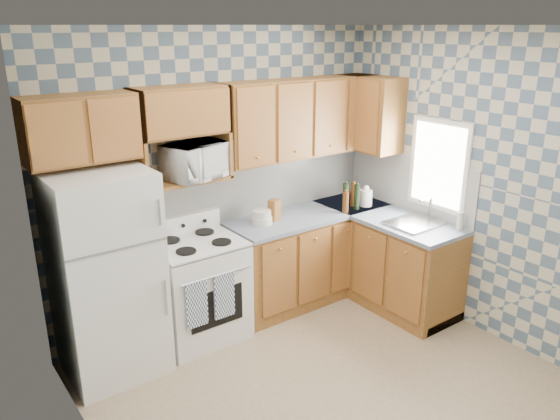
# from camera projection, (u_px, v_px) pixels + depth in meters

# --- Properties ---
(floor) EXTENTS (3.40, 3.40, 0.00)m
(floor) POSITION_uv_depth(u_px,v_px,m) (331.00, 385.00, 4.31)
(floor) COLOR #836C53
(floor) RESTS_ON ground
(back_wall) EXTENTS (3.40, 0.02, 2.70)m
(back_wall) POSITION_uv_depth(u_px,v_px,m) (222.00, 177.00, 5.09)
(back_wall) COLOR slate
(back_wall) RESTS_ON ground
(right_wall) EXTENTS (0.02, 3.20, 2.70)m
(right_wall) POSITION_uv_depth(u_px,v_px,m) (480.00, 186.00, 4.83)
(right_wall) COLOR slate
(right_wall) RESTS_ON ground
(backsplash_back) EXTENTS (2.60, 0.02, 0.56)m
(backsplash_back) POSITION_uv_depth(u_px,v_px,m) (258.00, 186.00, 5.36)
(backsplash_back) COLOR white
(backsplash_back) RESTS_ON back_wall
(backsplash_right) EXTENTS (0.02, 1.60, 0.56)m
(backsplash_right) POSITION_uv_depth(u_px,v_px,m) (408.00, 182.00, 5.48)
(backsplash_right) COLOR white
(backsplash_right) RESTS_ON right_wall
(refrigerator) EXTENTS (0.75, 0.70, 1.68)m
(refrigerator) POSITION_uv_depth(u_px,v_px,m) (106.00, 275.00, 4.27)
(refrigerator) COLOR white
(refrigerator) RESTS_ON floor
(stove_body) EXTENTS (0.76, 0.65, 0.90)m
(stove_body) POSITION_uv_depth(u_px,v_px,m) (198.00, 291.00, 4.87)
(stove_body) COLOR white
(stove_body) RESTS_ON floor
(cooktop) EXTENTS (0.76, 0.65, 0.02)m
(cooktop) POSITION_uv_depth(u_px,v_px,m) (196.00, 243.00, 4.72)
(cooktop) COLOR silver
(cooktop) RESTS_ON stove_body
(backguard) EXTENTS (0.76, 0.08, 0.17)m
(backguard) POSITION_uv_depth(u_px,v_px,m) (181.00, 224.00, 4.90)
(backguard) COLOR white
(backguard) RESTS_ON cooktop
(dish_towel_left) EXTENTS (0.19, 0.02, 0.41)m
(dish_towel_left) POSITION_uv_depth(u_px,v_px,m) (197.00, 304.00, 4.47)
(dish_towel_left) COLOR navy
(dish_towel_left) RESTS_ON stove_body
(dish_towel_right) EXTENTS (0.19, 0.02, 0.41)m
(dish_towel_right) POSITION_uv_depth(u_px,v_px,m) (224.00, 295.00, 4.62)
(dish_towel_right) COLOR navy
(dish_towel_right) RESTS_ON stove_body
(base_cabinets_back) EXTENTS (1.75, 0.60, 0.88)m
(base_cabinets_back) POSITION_uv_depth(u_px,v_px,m) (309.00, 256.00, 5.62)
(base_cabinets_back) COLOR brown
(base_cabinets_back) RESTS_ON floor
(base_cabinets_right) EXTENTS (0.60, 1.60, 0.88)m
(base_cabinets_right) POSITION_uv_depth(u_px,v_px,m) (384.00, 259.00, 5.56)
(base_cabinets_right) COLOR brown
(base_cabinets_right) RESTS_ON floor
(countertop_back) EXTENTS (1.77, 0.63, 0.04)m
(countertop_back) POSITION_uv_depth(u_px,v_px,m) (310.00, 214.00, 5.47)
(countertop_back) COLOR slate
(countertop_back) RESTS_ON base_cabinets_back
(countertop_right) EXTENTS (0.63, 1.60, 0.04)m
(countertop_right) POSITION_uv_depth(u_px,v_px,m) (386.00, 216.00, 5.41)
(countertop_right) COLOR slate
(countertop_right) RESTS_ON base_cabinets_right
(upper_cabinets_back) EXTENTS (1.75, 0.33, 0.74)m
(upper_cabinets_back) POSITION_uv_depth(u_px,v_px,m) (303.00, 118.00, 5.27)
(upper_cabinets_back) COLOR brown
(upper_cabinets_back) RESTS_ON back_wall
(upper_cabinets_fridge) EXTENTS (0.82, 0.33, 0.50)m
(upper_cabinets_fridge) POSITION_uv_depth(u_px,v_px,m) (80.00, 129.00, 4.04)
(upper_cabinets_fridge) COLOR brown
(upper_cabinets_fridge) RESTS_ON back_wall
(upper_cabinets_right) EXTENTS (0.33, 0.70, 0.74)m
(upper_cabinets_right) POSITION_uv_depth(u_px,v_px,m) (369.00, 113.00, 5.53)
(upper_cabinets_right) COLOR brown
(upper_cabinets_right) RESTS_ON right_wall
(microwave_shelf) EXTENTS (0.80, 0.33, 0.03)m
(microwave_shelf) POSITION_uv_depth(u_px,v_px,m) (184.00, 180.00, 4.68)
(microwave_shelf) COLOR brown
(microwave_shelf) RESTS_ON back_wall
(microwave) EXTENTS (0.64, 0.52, 0.30)m
(microwave) POSITION_uv_depth(u_px,v_px,m) (197.00, 161.00, 4.65)
(microwave) COLOR white
(microwave) RESTS_ON microwave_shelf
(sink) EXTENTS (0.48, 0.40, 0.03)m
(sink) POSITION_uv_depth(u_px,v_px,m) (414.00, 224.00, 5.14)
(sink) COLOR #B7B7BC
(sink) RESTS_ON countertop_right
(window) EXTENTS (0.02, 0.66, 0.86)m
(window) POSITION_uv_depth(u_px,v_px,m) (439.00, 165.00, 5.13)
(window) COLOR white
(window) RESTS_ON right_wall
(bottle_0) EXTENTS (0.06, 0.06, 0.27)m
(bottle_0) POSITION_uv_depth(u_px,v_px,m) (345.00, 197.00, 5.51)
(bottle_0) COLOR black
(bottle_0) RESTS_ON countertop_back
(bottle_1) EXTENTS (0.06, 0.06, 0.25)m
(bottle_1) POSITION_uv_depth(u_px,v_px,m) (357.00, 197.00, 5.52)
(bottle_1) COLOR black
(bottle_1) RESTS_ON countertop_back
(bottle_2) EXTENTS (0.06, 0.06, 0.24)m
(bottle_2) POSITION_uv_depth(u_px,v_px,m) (353.00, 195.00, 5.63)
(bottle_2) COLOR #5D2F11
(bottle_2) RESTS_ON countertop_back
(bottle_3) EXTENTS (0.06, 0.06, 0.22)m
(bottle_3) POSITION_uv_depth(u_px,v_px,m) (346.00, 202.00, 5.42)
(bottle_3) COLOR #5D2F11
(bottle_3) RESTS_ON countertop_back
(knife_block) EXTENTS (0.11, 0.11, 0.20)m
(knife_block) POSITION_uv_depth(u_px,v_px,m) (274.00, 210.00, 5.22)
(knife_block) COLOR brown
(knife_block) RESTS_ON countertop_back
(electric_kettle) EXTENTS (0.13, 0.13, 0.17)m
(electric_kettle) POSITION_uv_depth(u_px,v_px,m) (366.00, 198.00, 5.64)
(electric_kettle) COLOR white
(electric_kettle) RESTS_ON countertop_back
(food_containers) EXTENTS (0.20, 0.20, 0.13)m
(food_containers) POSITION_uv_depth(u_px,v_px,m) (262.00, 217.00, 5.14)
(food_containers) COLOR beige
(food_containers) RESTS_ON countertop_back
(soap_bottle) EXTENTS (0.06, 0.06, 0.17)m
(soap_bottle) POSITION_uv_depth(u_px,v_px,m) (460.00, 221.00, 4.97)
(soap_bottle) COLOR beige
(soap_bottle) RESTS_ON countertop_right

